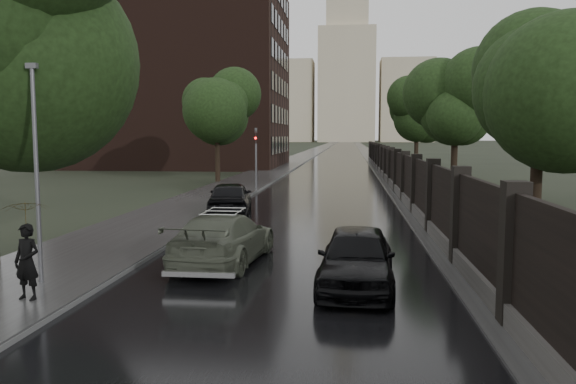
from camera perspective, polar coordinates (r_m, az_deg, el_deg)
The scene contains 17 objects.
ground at distance 11.12m, azimuth -2.45°, elevation -12.68°, with size 800.00×800.00×0.00m, color black.
road at distance 200.46m, azimuth 5.75°, elevation 4.73°, with size 8.00×420.00×0.02m, color black.
sidewalk_left at distance 200.60m, azimuth 4.03°, elevation 4.77°, with size 4.00×420.00×0.16m, color #2D2D2D.
verge_right at distance 200.49m, azimuth 7.33°, elevation 4.72°, with size 3.00×420.00×0.08m, color #2D2D2D.
fence_right at distance 42.62m, azimuth 10.23°, elevation 2.30°, with size 0.45×75.72×2.70m.
tree_left_far at distance 41.58m, azimuth -7.23°, elevation 8.10°, with size 4.25×4.25×7.39m.
tree_right_a at distance 19.40m, azimuth 24.24°, elevation 9.50°, with size 4.08×4.08×7.01m.
tree_right_b at distance 32.99m, azimuth 16.66°, elevation 8.01°, with size 4.08×4.08×7.01m.
tree_right_c at distance 50.79m, azimuth 12.97°, elevation 7.23°, with size 4.08×4.08×7.01m.
lamp_post at distance 13.85m, azimuth -24.18°, elevation 1.76°, with size 0.25×0.12×5.11m.
traffic_light at distance 35.92m, azimuth -3.27°, elevation 3.97°, with size 0.16×0.32×4.00m.
brick_building at distance 65.75m, azimuth -11.41°, elevation 11.31°, with size 24.00×18.00×20.00m, color black.
stalinist_tower at distance 312.38m, azimuth 5.99°, elevation 12.14°, with size 92.00×30.00×159.00m.
volga_sedan at distance 15.55m, azimuth -6.55°, elevation -4.70°, with size 1.97×4.84×1.41m, color #494F3F.
hatchback_left at distance 24.90m, azimuth -5.90°, elevation -0.62°, with size 1.80×4.48×1.53m, color black.
car_right_near at distance 13.05m, azimuth 6.98°, elevation -6.67°, with size 1.69×4.20×1.43m, color black.
pedestrian_umbrella at distance 12.59m, azimuth -25.16°, elevation -2.66°, with size 1.06×1.07×2.45m.
Camera 1 is at (1.60, -10.42, 3.52)m, focal length 35.00 mm.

